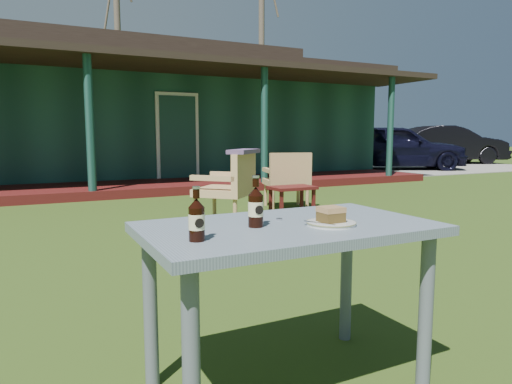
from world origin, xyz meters
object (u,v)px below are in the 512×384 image
cake_slice (331,214)px  cola_bottle_far (197,219)px  car_far (447,145)px  plate (331,223)px  cafe_table (288,248)px  cola_bottle_near (256,206)px  side_table (292,191)px  armchair_right (288,177)px  car_near (395,147)px  armchair_left (230,185)px

cake_slice → cola_bottle_far: bearing=-177.9°
car_far → plate: car_far is taller
cafe_table → cola_bottle_near: cola_bottle_near is taller
side_table → car_far: bearing=32.4°
plate → armchair_right: 4.92m
car_near → side_table: 9.29m
cafe_table → side_table: 4.29m
car_near → cola_bottle_near: (-9.68, -9.39, 0.08)m
car_far → plate: size_ratio=21.42×
cake_slice → armchair_right: size_ratio=0.11×
armchair_right → cafe_table: bearing=-120.6°
car_near → car_far: size_ratio=0.97×
cola_bottle_near → armchair_right: 4.98m
cafe_table → cola_bottle_far: cola_bottle_far is taller
side_table → cola_bottle_far: bearing=-125.3°
cola_bottle_far → cake_slice: bearing=2.1°
cafe_table → cola_bottle_far: size_ratio=6.25×
cake_slice → side_table: (2.09, 3.76, -0.42)m
cola_bottle_near → armchair_right: (2.64, 4.21, -0.33)m
cola_bottle_near → armchair_right: bearing=57.9°
armchair_right → side_table: (-0.26, -0.56, -0.13)m
car_near → cola_bottle_far: 13.79m
cola_bottle_near → cola_bottle_far: bearing=-156.5°
cake_slice → armchair_left: size_ratio=0.10×
car_near → armchair_left: 10.19m
cola_bottle_far → cafe_table: bearing=15.5°
car_far → armchair_right: (-10.87, -6.50, -0.25)m
cola_bottle_far → armchair_left: (1.69, 3.59, -0.31)m
cola_bottle_near → armchair_left: (1.39, 3.47, -0.31)m
cake_slice → side_table: bearing=60.9°
cola_bottle_far → side_table: cola_bottle_far is taller
cafe_table → plate: 0.21m
cafe_table → side_table: cafe_table is taller
car_far → cola_bottle_far: size_ratio=22.76×
cola_bottle_near → side_table: bearing=56.9°
car_far → cafe_table: bearing=147.4°
cake_slice → side_table: cake_slice is taller
cola_bottle_far → armchair_left: cola_bottle_far is taller
cola_bottle_far → side_table: 4.65m
cola_bottle_near → cafe_table: bearing=-1.9°
cafe_table → cola_bottle_near: size_ratio=5.79×
armchair_left → side_table: size_ratio=1.47×
cola_bottle_far → armchair_left: bearing=64.9°
cafe_table → armchair_right: 4.90m
cafe_table → plate: bearing=-35.9°
armchair_left → armchair_right: armchair_left is taller
plate → car_near: bearing=45.3°
plate → cola_bottle_far: cola_bottle_far is taller
plate → cola_bottle_near: (-0.29, 0.11, 0.07)m
plate → armchair_left: armchair_left is taller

